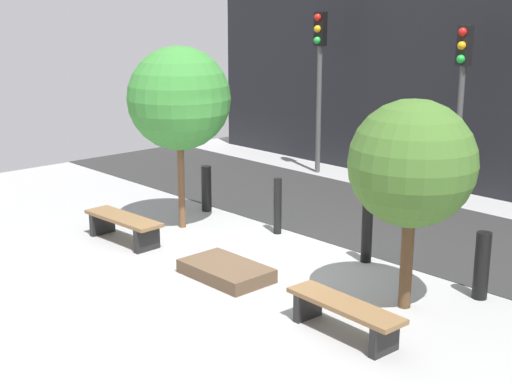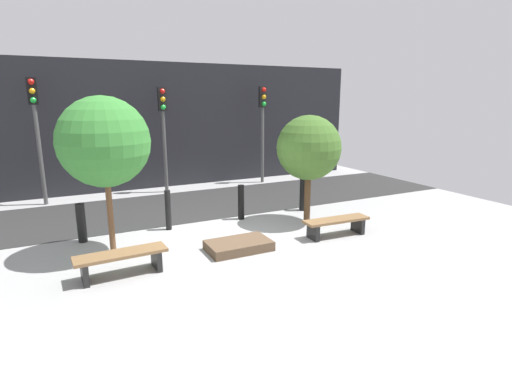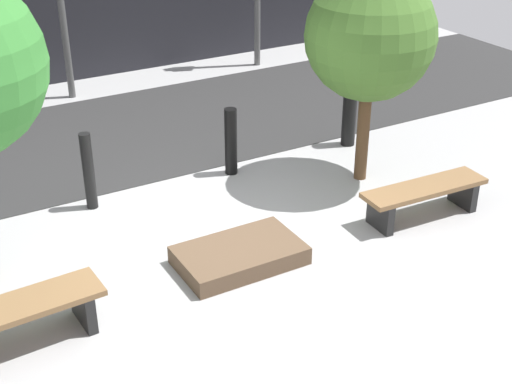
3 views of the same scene
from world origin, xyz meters
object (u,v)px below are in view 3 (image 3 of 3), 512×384
object	(u,v)px
tree_behind_right_bench	(370,36)
bench_left	(14,317)
bollard_center	(231,142)
planter_bed	(240,255)
bollard_right	(349,115)
bollard_left	(89,171)
bench_right	(424,195)

from	to	relation	value
tree_behind_right_bench	bench_left	bearing A→B (deg)	-165.68
bench_left	bollard_center	distance (m)	4.14
bench_left	planter_bed	distance (m)	2.48
bollard_center	bollard_right	xyz separation A→B (m)	(2.00, 0.00, 0.00)
bench_left	bollard_center	bearing A→B (deg)	30.39
bench_left	planter_bed	xyz separation A→B (m)	(2.46, 0.20, -0.22)
bench_left	tree_behind_right_bench	size ratio (longest dim) A/B	0.59
tree_behind_right_bench	bollard_left	distance (m)	3.89
bench_left	bollard_center	world-z (taller)	bollard_center
bench_right	bollard_right	bearing A→B (deg)	79.56
bollard_center	tree_behind_right_bench	bearing A→B (deg)	-34.69
bollard_center	planter_bed	bearing A→B (deg)	-115.79
bollard_left	bollard_center	bearing A→B (deg)	0.00
bench_right	tree_behind_right_bench	distance (m)	2.08
bollard_right	bollard_left	bearing A→B (deg)	180.00
bench_right	planter_bed	size ratio (longest dim) A/B	1.21
tree_behind_right_bench	bollard_left	xyz separation A→B (m)	(-3.46, 1.01, -1.47)
planter_bed	bollard_center	size ratio (longest dim) A/B	1.44
tree_behind_right_bench	bollard_center	xyz separation A→B (m)	(-1.46, 1.01, -1.50)
bench_left	bollard_right	distance (m)	5.91
bollard_center	bollard_right	distance (m)	2.00
bollard_right	bollard_center	bearing A→B (deg)	180.00
bench_right	tree_behind_right_bench	xyz separation A→B (m)	(0.00, 1.26, 1.66)
bench_left	bollard_left	xyz separation A→B (m)	(1.46, 2.27, 0.18)
tree_behind_right_bench	bollard_center	world-z (taller)	tree_behind_right_bench
bollard_left	bollard_right	size ratio (longest dim) A/B	1.06
bench_right	bollard_right	world-z (taller)	bollard_right
tree_behind_right_bench	bollard_left	size ratio (longest dim) A/B	2.79
tree_behind_right_bench	planter_bed	bearing A→B (deg)	-156.77
bench_right	bollard_center	distance (m)	2.70
bench_right	bench_left	bearing A→B (deg)	-177.14
planter_bed	bollard_center	xyz separation A→B (m)	(1.00, 2.07, 0.37)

